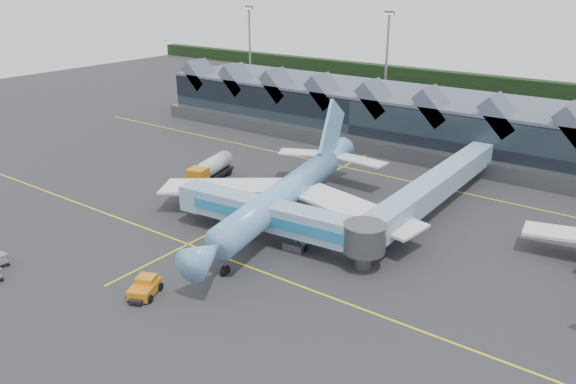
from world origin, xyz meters
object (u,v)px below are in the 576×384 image
Objects in this scene: main_airliner at (287,192)px; fuel_truck at (212,168)px; jet_bridge at (287,220)px; pushback_tug at (145,287)px.

main_airliner is 3.86× the size of fuel_truck.
pushback_tug is at bearing -111.87° from jet_bridge.
fuel_truck is 2.44× the size of pushback_tug.
main_airliner reaches higher than fuel_truck.
main_airliner is at bearing -30.76° from fuel_truck.
fuel_truck is at bearing 152.58° from main_airliner.
pushback_tug is at bearing -72.26° from fuel_truck.
fuel_truck is at bearing 148.46° from jet_bridge.
fuel_truck is 33.80m from pushback_tug.
jet_bridge is 18.04m from pushback_tug.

